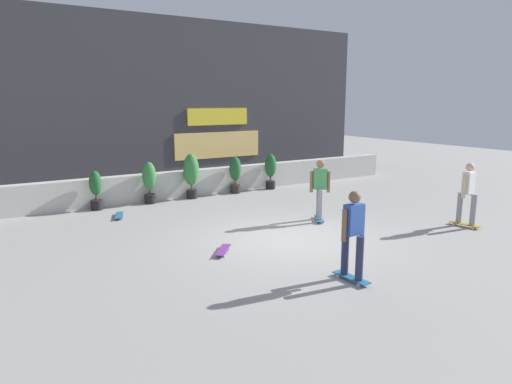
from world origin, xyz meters
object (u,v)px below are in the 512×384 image
potted_plant_3 (235,173)px  skateboard_near_camera (223,250)px  skater_far_left (468,192)px  skater_far_right (353,232)px  potted_plant_0 (96,189)px  potted_plant_4 (271,169)px  skater_mid_plaza (320,187)px  skateboard_aside (119,215)px  potted_plant_2 (191,173)px  potted_plant_1 (149,180)px

potted_plant_3 → skateboard_near_camera: bearing=-121.8°
skater_far_left → skater_far_right: bearing=-167.3°
potted_plant_0 → potted_plant_4: size_ratio=0.91×
skater_mid_plaza → skater_far_right: (-2.29, -3.68, 0.00)m
potted_plant_3 → skater_far_right: size_ratio=0.77×
skater_far_left → potted_plant_0: bearing=137.6°
potted_plant_3 → skateboard_aside: size_ratio=1.59×
potted_plant_2 → skater_far_left: (4.65, -7.12, 0.05)m
potted_plant_2 → skateboard_near_camera: bearing=-107.6°
skateboard_near_camera → skateboard_aside: size_ratio=0.90×
skateboard_near_camera → skater_far_right: bearing=-64.7°
skater_mid_plaza → skateboard_aside: 5.73m
skater_far_right → skateboard_aside: skater_far_right is taller
potted_plant_0 → potted_plant_4: potted_plant_4 is taller
potted_plant_1 → skateboard_aside: bearing=-136.5°
skateboard_aside → potted_plant_2: bearing=24.6°
potted_plant_0 → skater_far_left: size_ratio=0.71×
skater_far_right → potted_plant_2: bearing=86.4°
potted_plant_3 → skater_mid_plaza: skater_mid_plaza is taller
skater_far_left → skateboard_near_camera: skater_far_left is taller
skater_far_right → potted_plant_1: bearing=96.5°
potted_plant_1 → skateboard_near_camera: size_ratio=1.82×
potted_plant_0 → skateboard_near_camera: (1.37, -5.61, -0.58)m
potted_plant_0 → skater_mid_plaza: (4.92, -4.60, 0.30)m
potted_plant_0 → potted_plant_2: (3.15, 0.00, 0.25)m
skateboard_aside → skater_far_right: bearing=-71.6°
skater_far_left → skateboard_aside: 9.52m
potted_plant_4 → skater_far_right: (-3.74, -8.28, 0.20)m
skater_mid_plaza → potted_plant_0: bearing=136.9°
potted_plant_3 → skater_mid_plaza: (0.07, -4.60, 0.21)m
potted_plant_2 → skater_far_right: (-0.52, -8.28, 0.05)m
potted_plant_1 → skateboard_aside: (-1.37, -1.30, -0.70)m
skater_far_left → skateboard_near_camera: bearing=166.8°
potted_plant_2 → potted_plant_0: bearing=180.0°
potted_plant_2 → skater_mid_plaza: bearing=-68.9°
skater_mid_plaza → skateboard_near_camera: (-3.55, -1.02, -0.88)m
potted_plant_0 → skateboard_aside: potted_plant_0 is taller
potted_plant_3 → skateboard_aside: 4.77m
skater_mid_plaza → skater_far_left: (2.87, -2.52, 0.00)m
potted_plant_2 → skater_far_left: skater_far_left is taller
skater_far_right → skater_far_left: bearing=12.7°
skater_mid_plaza → skateboard_near_camera: size_ratio=2.29×
skater_far_right → skateboard_aside: (-2.32, 6.98, -0.88)m
potted_plant_2 → skater_far_left: size_ratio=0.90×
skater_far_right → skateboard_near_camera: skater_far_right is taller
skater_mid_plaza → skateboard_aside: size_ratio=2.06×
potted_plant_0 → skater_far_right: size_ratio=0.71×
potted_plant_1 → skater_far_right: size_ratio=0.80×
potted_plant_2 → skateboard_near_camera: potted_plant_2 is taller
potted_plant_0 → skater_far_left: bearing=-42.4°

